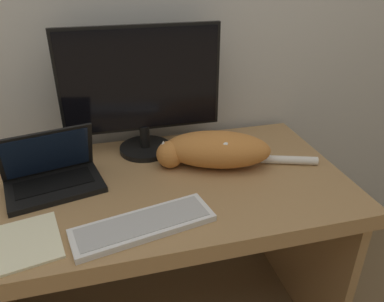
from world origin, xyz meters
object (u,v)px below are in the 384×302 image
object	(u,v)px
monitor	(142,89)
cat	(215,149)
laptop	(52,176)
external_keyboard	(143,225)

from	to	relation	value
monitor	cat	size ratio (longest dim) A/B	1.01
laptop	external_keyboard	xyz separation A→B (m)	(0.27, -0.30, -0.03)
monitor	external_keyboard	distance (m)	0.56
external_keyboard	cat	bearing A→B (deg)	32.33
laptop	external_keyboard	world-z (taller)	laptop
laptop	monitor	bearing A→B (deg)	15.63
monitor	cat	bearing A→B (deg)	-38.35
external_keyboard	cat	distance (m)	0.44
monitor	external_keyboard	size ratio (longest dim) A/B	1.39
laptop	external_keyboard	bearing A→B (deg)	-60.96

